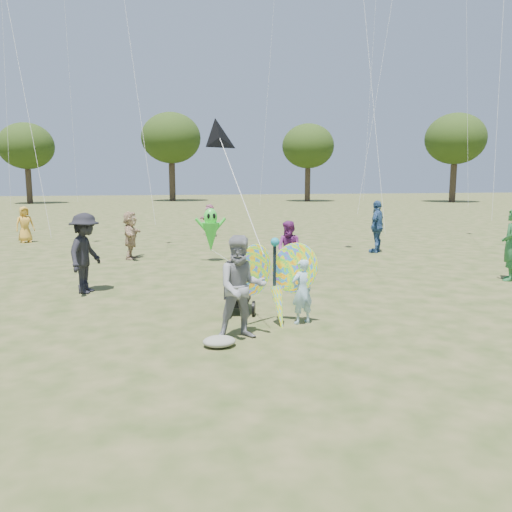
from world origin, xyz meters
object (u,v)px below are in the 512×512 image
Objects in this scene: crowd_f at (511,245)px; crowd_c at (377,227)px; crowd_e at (290,250)px; butterfly_kite at (276,281)px; crowd_d at (131,235)px; adult_man at (242,288)px; alien_kite at (211,232)px; crowd_j at (210,220)px; jogging_stroller at (237,282)px; child_girl at (302,291)px; crowd_b at (85,253)px; crowd_g at (25,224)px.

crowd_c is at bearing -128.84° from crowd_f.
butterfly_kite is at bearing -66.84° from crowd_e.
crowd_c is 1.00× the size of crowd_f.
crowd_c is at bearing -84.06° from crowd_d.
alien_kite is at bearing 86.87° from adult_man.
crowd_j is (3.59, 6.27, -0.05)m from crowd_d.
crowd_f is 1.05× the size of butterfly_kite.
jogging_stroller is at bearing -80.30° from crowd_e.
child_girl is at bearing -85.48° from alien_kite.
crowd_e reaches higher than child_girl.
crowd_b reaches higher than crowd_g.
crowd_c reaches higher than crowd_d.
crowd_g is at bearing 47.49° from crowd_d.
adult_man is 0.96× the size of butterfly_kite.
child_girl is 4.27m from crowd_e.
crowd_g is at bearing -88.86° from crowd_f.
adult_man is 1.01× the size of alien_kite.
child_girl is 0.82× the size of crowd_j.
adult_man is 5.09m from crowd_b.
adult_man reaches higher than crowd_e.
crowd_j is (-5.17, 6.81, -0.20)m from crowd_c.
crowd_b is 1.09× the size of alien_kite.
crowd_e is (2.32, 4.74, -0.09)m from adult_man.
crowd_d reaches higher than crowd_e.
alien_kite is (0.68, 8.06, 0.09)m from adult_man.
adult_man is 5.28m from crowd_e.
crowd_e is 3.70m from alien_kite.
crowd_f is (1.03, -5.55, -0.00)m from crowd_c.
butterfly_kite is (-0.49, 0.01, 0.21)m from child_girl.
crowd_b is at bearing -56.73° from child_girl.
alien_kite is at bearing -39.22° from crowd_c.
jogging_stroller is (3.12, -2.51, -0.33)m from crowd_b.
butterfly_kite is at bearing -29.90° from crowd_f.
alien_kite is at bearing -21.38° from crowd_b.
child_girl is 0.71× the size of alien_kite.
child_girl is at bearing 10.19° from crowd_c.
crowd_b is at bearing -132.60° from alien_kite.
crowd_g is (-3.41, 10.62, -0.18)m from crowd_b.
adult_man reaches higher than child_girl.
child_girl is 5.49m from crowd_b.
crowd_b is at bearing -130.55° from crowd_e.
crowd_f is at bearing 9.90° from crowd_j.
crowd_c reaches higher than butterfly_kite.
crowd_j is at bearing 82.01° from alien_kite.
butterfly_kite is 7.44m from alien_kite.
crowd_f is (5.60, -1.61, 0.17)m from crowd_e.
crowd_f is (7.92, 3.13, 0.08)m from adult_man.
crowd_d is 1.07× the size of crowd_j.
crowd_c is 14.52m from crowd_g.
adult_man is 0.92× the size of crowd_c.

